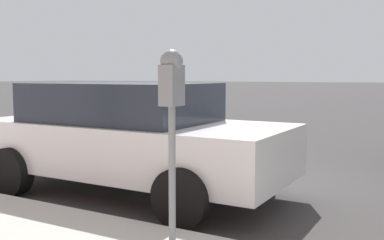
{
  "coord_description": "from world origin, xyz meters",
  "views": [
    {
      "loc": [
        -5.69,
        -2.94,
        1.57
      ],
      "look_at": [
        -2.24,
        -0.98,
        1.18
      ],
      "focal_mm": 42.0,
      "sensor_mm": 36.0,
      "label": 1
    }
  ],
  "objects": [
    {
      "name": "parking_meter",
      "position": [
        -2.53,
        -0.95,
        1.41
      ],
      "size": [
        0.21,
        0.19,
        1.64
      ],
      "color": "gray",
      "rests_on": "sidewalk"
    },
    {
      "name": "car_white",
      "position": [
        -0.92,
        0.75,
        0.78
      ],
      "size": [
        2.02,
        4.22,
        1.48
      ],
      "rotation": [
        0.0,
        0.0,
        3.15
      ],
      "color": "silver",
      "rests_on": "ground_plane"
    },
    {
      "name": "ground_plane",
      "position": [
        0.0,
        0.0,
        0.0
      ],
      "size": [
        220.0,
        220.0,
        0.0
      ],
      "primitive_type": "plane",
      "color": "#3D3A3A"
    }
  ]
}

